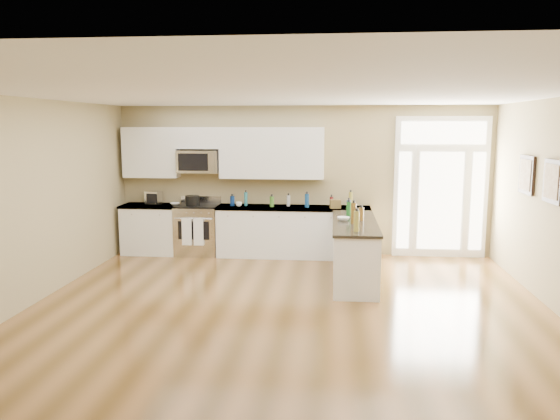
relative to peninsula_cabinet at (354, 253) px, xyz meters
name	(u,v)px	position (x,y,z in m)	size (l,w,h in m)	color
ground	(283,328)	(-0.93, -2.24, -0.43)	(8.00, 8.00, 0.00)	brown
room_shell	(283,188)	(-0.93, -2.24, 1.27)	(8.00, 8.00, 8.00)	tan
back_cabinet_left	(152,230)	(-3.80, 1.45, 0.00)	(1.10, 0.66, 0.94)	white
back_cabinet_right	(293,233)	(-1.08, 1.45, 0.00)	(2.85, 0.66, 0.94)	white
peninsula_cabinet	(354,253)	(0.00, 0.00, 0.00)	(0.69, 2.32, 0.94)	white
upper_cabinet_left	(151,152)	(-3.81, 1.59, 1.49)	(1.04, 0.33, 0.95)	white
upper_cabinet_right	(272,153)	(-1.50, 1.59, 1.49)	(1.94, 0.33, 0.95)	white
upper_cabinet_short	(199,138)	(-2.88, 1.59, 1.77)	(0.82, 0.33, 0.40)	white
microwave	(199,161)	(-2.88, 1.56, 1.33)	(0.78, 0.41, 0.42)	silver
entry_door	(441,187)	(1.62, 1.71, 0.87)	(1.70, 0.10, 2.60)	white
wall_art_near	(527,175)	(2.54, -0.04, 1.27)	(0.05, 0.58, 0.58)	black
wall_art_far	(553,182)	(2.54, -1.04, 1.27)	(0.05, 0.58, 0.58)	black
kitchen_range	(198,229)	(-2.89, 1.45, 0.04)	(0.79, 0.70, 1.08)	silver
stockpot	(192,200)	(-2.96, 1.33, 0.62)	(0.26, 0.26, 0.20)	black
toaster_oven	(154,198)	(-3.78, 1.57, 0.63)	(0.28, 0.22, 0.24)	silver
cardboard_box	(335,204)	(-0.30, 1.35, 0.58)	(0.19, 0.14, 0.15)	brown
bowl_left	(175,204)	(-3.33, 1.44, 0.53)	(0.18, 0.18, 0.04)	white
bowl_peninsula	(343,219)	(-0.18, 0.04, 0.54)	(0.19, 0.19, 0.06)	white
cup_counter	(239,204)	(-2.09, 1.38, 0.55)	(0.11, 0.11, 0.09)	white
counter_bottles	(322,207)	(-0.53, 0.63, 0.63)	(2.41, 2.42, 0.32)	#19591E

